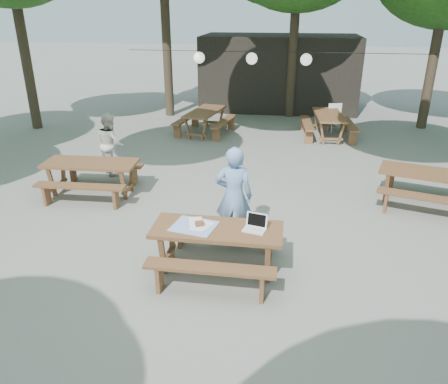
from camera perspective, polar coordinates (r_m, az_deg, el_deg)
ground at (r=8.49m, az=0.84°, el=-3.94°), size 80.00×80.00×0.00m
pavilion at (r=18.16m, az=7.20°, el=15.26°), size 6.00×3.00×2.80m
main_picnic_table at (r=6.85m, az=-0.89°, el=-7.40°), size 2.00×1.58×0.75m
picnic_table_nw at (r=10.01m, az=-16.85°, el=1.82°), size 2.03×1.65×0.75m
picnic_table_ne at (r=9.95m, az=25.19°, el=0.40°), size 2.27×2.05×0.75m
picnic_table_far_w at (r=14.32m, az=-2.51°, el=9.15°), size 1.88×2.14×0.75m
picnic_table_far_e at (r=14.25m, az=13.41°, el=8.47°), size 1.71×2.05×0.75m
woman at (r=7.43m, az=1.30°, el=-0.56°), size 0.65×0.44×1.76m
second_person at (r=11.08m, az=-14.60°, el=6.14°), size 0.91×0.93×1.51m
plastic_chair at (r=15.03m, az=14.34°, el=8.61°), size 0.53×0.53×0.90m
laptop at (r=6.63m, az=4.13°, el=-4.38°), size 0.38×0.33×0.24m
tabletop_clutter at (r=6.73m, az=-3.76°, el=-4.38°), size 0.75×0.67×0.08m
paper_lanterns at (r=13.61m, az=3.70°, el=17.01°), size 9.00×0.34×0.38m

